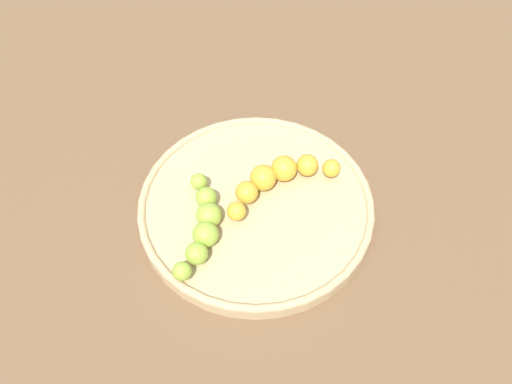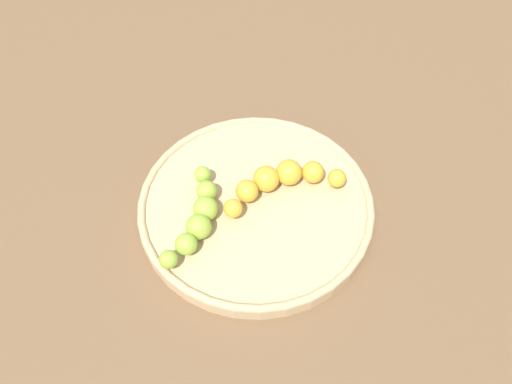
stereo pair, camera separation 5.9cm
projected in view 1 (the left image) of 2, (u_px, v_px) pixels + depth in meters
ground_plane at (256, 210)px, 0.62m from camera, size 2.40×2.40×0.00m
fruit_bowl at (256, 204)px, 0.61m from camera, size 0.29×0.29×0.02m
banana_green at (203, 224)px, 0.56m from camera, size 0.13×0.08×0.03m
banana_spotted at (277, 177)px, 0.60m from camera, size 0.07×0.16×0.03m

